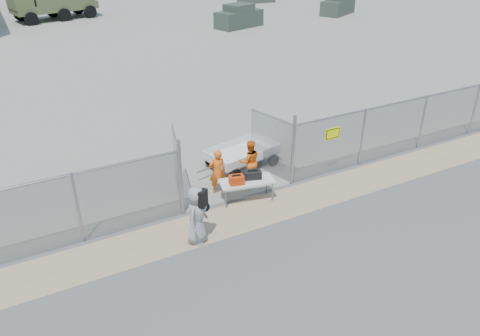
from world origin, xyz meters
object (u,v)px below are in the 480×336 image
folding_table (247,190)px  visitor (197,215)px  security_worker_left (217,172)px  utility_trailer (242,156)px  security_worker_right (250,161)px

folding_table → visitor: bearing=-139.0°
folding_table → security_worker_left: security_worker_left is taller
utility_trailer → security_worker_right: bearing=-117.3°
utility_trailer → security_worker_left: bearing=-152.4°
security_worker_left → folding_table: bearing=135.5°
visitor → security_worker_left: bearing=9.3°
security_worker_right → utility_trailer: 1.25m
security_worker_left → utility_trailer: 2.11m
security_worker_left → visitor: (-1.65, -2.15, 0.09)m
folding_table → security_worker_right: security_worker_right is taller
visitor → utility_trailer: bearing=3.4°
security_worker_left → utility_trailer: security_worker_left is taller
folding_table → security_worker_left: 1.16m
folding_table → utility_trailer: utility_trailer is taller
security_worker_left → security_worker_right: 1.29m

